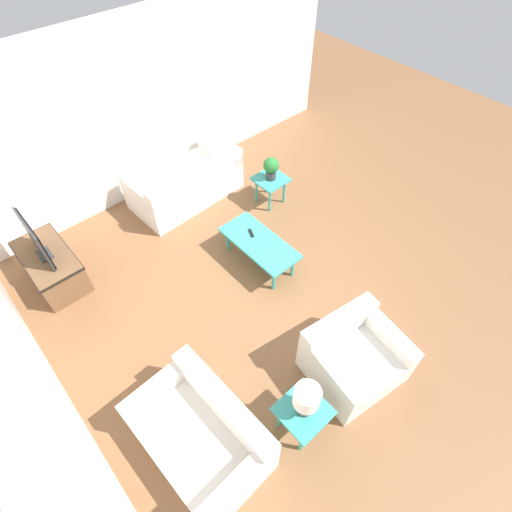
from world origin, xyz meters
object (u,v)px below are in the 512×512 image
object	(u,v)px
armchair	(353,357)
side_table_plant	(271,182)
loveseat	(202,435)
potted_plant	(271,167)
television	(35,240)
tv_stand_chest	(52,266)
side_table_lamp	(303,413)
coffee_table	(259,244)
sofa	(187,184)
table_lamp	(306,399)

from	to	relation	value
armchair	side_table_plant	distance (m)	3.10
loveseat	potted_plant	world-z (taller)	potted_plant
television	tv_stand_chest	bearing A→B (deg)	-90.00
side_table_lamp	tv_stand_chest	xyz separation A→B (m)	(3.68, 1.09, -0.13)
side_table_lamp	potted_plant	xyz separation A→B (m)	(2.88, -2.24, 0.29)
side_table_lamp	coffee_table	bearing A→B (deg)	-31.30
armchair	coffee_table	xyz separation A→B (m)	(1.95, -0.32, 0.07)
television	loveseat	bearing A→B (deg)	-175.89
side_table_plant	tv_stand_chest	bearing A→B (deg)	76.57
armchair	side_table_lamp	size ratio (longest dim) A/B	2.29
coffee_table	side_table_lamp	bearing A→B (deg)	148.70
armchair	coffee_table	size ratio (longest dim) A/B	0.93
potted_plant	television	bearing A→B (deg)	76.59
coffee_table	television	size ratio (longest dim) A/B	1.59
armchair	side_table_lamp	xyz separation A→B (m)	(-0.08, 0.91, 0.10)
armchair	side_table_plant	bearing A→B (deg)	73.27
sofa	coffee_table	world-z (taller)	sofa
television	potted_plant	world-z (taller)	television
coffee_table	armchair	bearing A→B (deg)	170.66
coffee_table	side_table_lamp	size ratio (longest dim) A/B	2.45
coffee_table	television	distance (m)	2.89
armchair	loveseat	size ratio (longest dim) A/B	0.79
tv_stand_chest	television	size ratio (longest dim) A/B	1.47
armchair	television	bearing A→B (deg)	127.86
loveseat	television	distance (m)	3.18
side_table_plant	table_lamp	distance (m)	3.67
tv_stand_chest	table_lamp	distance (m)	3.87
side_table_lamp	potted_plant	world-z (taller)	potted_plant
armchair	television	size ratio (longest dim) A/B	1.48
potted_plant	side_table_plant	bearing A→B (deg)	123.69
table_lamp	television	bearing A→B (deg)	16.62
television	side_table_lamp	bearing A→B (deg)	-163.38
coffee_table	side_table_lamp	distance (m)	2.37
coffee_table	side_table_plant	xyz separation A→B (m)	(0.85, -1.01, 0.03)
loveseat	side_table_lamp	size ratio (longest dim) A/B	2.92
sofa	side_table_lamp	bearing A→B (deg)	69.04
potted_plant	table_lamp	world-z (taller)	table_lamp
sofa	potted_plant	world-z (taller)	potted_plant
sofa	armchair	size ratio (longest dim) A/B	1.64
side_table_plant	loveseat	bearing A→B (deg)	126.92
side_table_lamp	tv_stand_chest	distance (m)	3.84
tv_stand_chest	table_lamp	size ratio (longest dim) A/B	2.36
sofa	potted_plant	size ratio (longest dim) A/B	4.80
television	coffee_table	bearing A→B (deg)	-125.34
side_table_lamp	table_lamp	xyz separation A→B (m)	(-0.00, 0.00, 0.37)
coffee_table	side_table_plant	distance (m)	1.32
armchair	tv_stand_chest	xyz separation A→B (m)	(3.60, 2.00, -0.03)
side_table_lamp	potted_plant	size ratio (longest dim) A/B	1.28
armchair	tv_stand_chest	world-z (taller)	armchair
side_table_lamp	television	distance (m)	3.86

